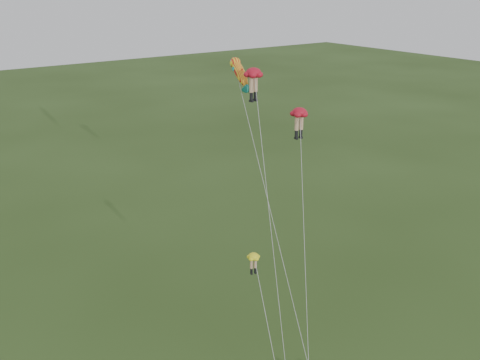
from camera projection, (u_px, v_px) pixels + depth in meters
legs_kite_red_high at (254, 79)px, 39.36m from camera, size 4.64×9.84×19.27m
legs_kite_red_mid at (299, 118)px, 41.50m from camera, size 6.91×9.59×16.03m
legs_kite_yellow at (255, 265)px, 35.73m from camera, size 2.44×6.34×8.14m
fish_kite at (240, 74)px, 41.45m from camera, size 3.96×14.34×19.89m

